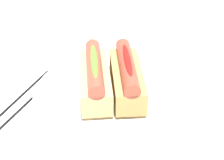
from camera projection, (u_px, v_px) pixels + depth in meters
ground_plane at (108, 110)px, 0.59m from camera, size 2.40×2.40×0.00m
serving_bowl at (112, 96)px, 0.59m from camera, size 0.27×0.27×0.03m
hotdog_front at (96, 77)px, 0.57m from camera, size 0.15×0.06×0.06m
hotdog_back at (128, 76)px, 0.57m from camera, size 0.15×0.06×0.06m
water_glass at (109, 30)px, 0.76m from camera, size 0.07×0.07×0.09m
chopstick_near at (19, 111)px, 0.58m from camera, size 0.20×0.10×0.01m
chopstick_far at (16, 101)px, 0.61m from camera, size 0.20×0.09×0.01m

